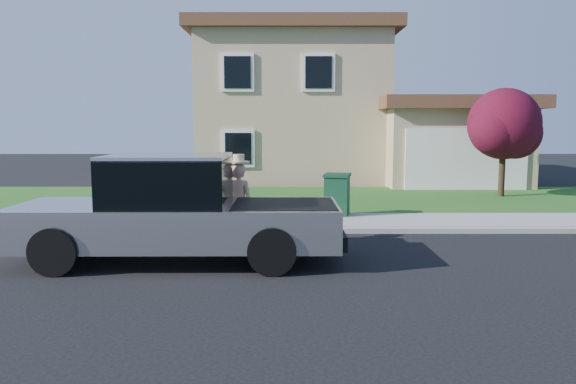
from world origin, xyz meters
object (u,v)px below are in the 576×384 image
(pickup_truck, at_px, (176,212))
(woman, at_px, (239,203))
(ornamental_tree, at_px, (505,127))
(trash_bin, at_px, (337,194))

(pickup_truck, xyz_separation_m, woman, (1.04, 1.33, -0.01))
(ornamental_tree, xyz_separation_m, trash_bin, (-6.07, -4.34, -1.75))
(woman, height_order, ornamental_tree, ornamental_tree)
(pickup_truck, relative_size, trash_bin, 5.54)
(ornamental_tree, bearing_deg, trash_bin, -144.43)
(pickup_truck, height_order, woman, pickup_truck)
(trash_bin, bearing_deg, pickup_truck, -114.15)
(pickup_truck, xyz_separation_m, ornamental_tree, (9.44, 8.94, 1.53))
(woman, xyz_separation_m, trash_bin, (2.33, 3.27, -0.21))
(woman, bearing_deg, ornamental_tree, -113.69)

